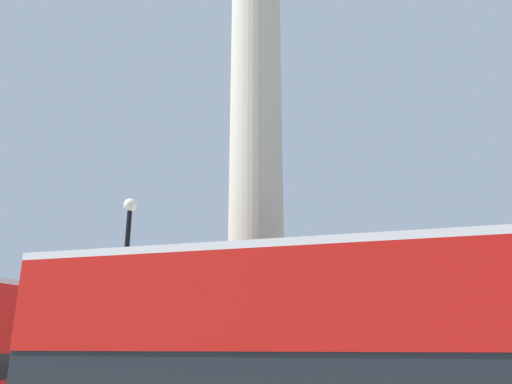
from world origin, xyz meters
The scene contains 4 objects.
monument_column centered at (0.00, 0.00, 7.10)m, with size 5.65×5.65×23.81m.
bus_a centered at (3.48, -5.82, 2.37)m, with size 10.39×3.04×4.28m.
equestrian_statue centered at (-10.27, 3.40, 1.37)m, with size 4.61×4.18×5.38m.
street_lamp centered at (-3.23, -1.75, 3.58)m, with size 0.38×0.38×6.88m.
Camera 1 is at (4.54, -13.72, 2.83)m, focal length 35.00 mm.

